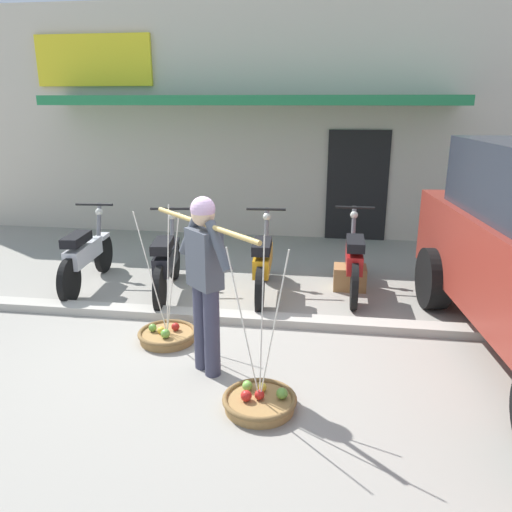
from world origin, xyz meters
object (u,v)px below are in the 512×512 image
motorcycle_nearest_shop (86,255)px  wooden_crate (350,277)px  motorcycle_second_in_row (167,262)px  motorcycle_end_of_row (354,260)px  fruit_basket_left_side (260,400)px  fruit_basket_right_side (167,334)px  motorcycle_third_in_row (263,263)px  fruit_vendor (205,275)px

motorcycle_nearest_shop → wooden_crate: bearing=7.0°
motorcycle_second_in_row → motorcycle_end_of_row: size_ratio=0.99×
motorcycle_end_of_row → motorcycle_second_in_row: bearing=-169.6°
fruit_basket_left_side → motorcycle_nearest_shop: 3.81m
fruit_basket_right_side → motorcycle_third_in_row: fruit_basket_right_side is taller
fruit_basket_right_side → motorcycle_nearest_shop: (-1.62, 1.46, 0.38)m
fruit_basket_right_side → motorcycle_third_in_row: bearing=60.1°
fruit_basket_left_side → wooden_crate: size_ratio=3.30×
fruit_vendor → wooden_crate: 2.96m
motorcycle_second_in_row → wooden_crate: motorcycle_second_in_row is taller
motorcycle_nearest_shop → fruit_basket_right_side: bearing=-42.2°
fruit_vendor → motorcycle_nearest_shop: size_ratio=0.93×
motorcycle_second_in_row → motorcycle_end_of_row: bearing=10.4°
motorcycle_third_in_row → motorcycle_nearest_shop: bearing=-179.5°
fruit_basket_right_side → motorcycle_nearest_shop: fruit_basket_right_side is taller
fruit_vendor → motorcycle_nearest_shop: (-2.20, 2.02, -0.52)m
fruit_basket_right_side → motorcycle_end_of_row: bearing=41.3°
motorcycle_second_in_row → wooden_crate: 2.50m
motorcycle_second_in_row → motorcycle_third_in_row: (1.27, 0.15, 0.00)m
fruit_vendor → wooden_crate: (1.42, 2.46, -0.82)m
fruit_vendor → fruit_basket_left_side: (0.58, -0.55, -0.90)m
motorcycle_nearest_shop → motorcycle_second_in_row: 1.21m
fruit_basket_left_side → motorcycle_second_in_row: fruit_basket_left_side is taller
fruit_vendor → motorcycle_nearest_shop: 3.03m
motorcycle_third_in_row → motorcycle_end_of_row: bearing=14.3°
fruit_basket_left_side → motorcycle_nearest_shop: (-2.78, 2.57, 0.38)m
fruit_vendor → motorcycle_second_in_row: 2.20m
motorcycle_second_in_row → fruit_vendor: bearing=-62.2°
motorcycle_second_in_row → motorcycle_third_in_row: same height
motorcycle_third_in_row → wooden_crate: size_ratio=4.14×
fruit_basket_right_side → motorcycle_second_in_row: (-0.42, 1.33, 0.38)m
fruit_basket_left_side → wooden_crate: (0.83, 3.02, 0.08)m
fruit_vendor → fruit_basket_left_side: size_ratio=1.17×
wooden_crate → motorcycle_second_in_row: bearing=-166.6°
motorcycle_second_in_row → motorcycle_end_of_row: (2.45, 0.45, 0.00)m
fruit_basket_right_side → motorcycle_end_of_row: fruit_basket_right_side is taller
fruit_basket_left_side → motorcycle_end_of_row: fruit_basket_left_side is taller
fruit_vendor → motorcycle_end_of_row: (1.45, 2.34, -0.52)m
fruit_vendor → motorcycle_third_in_row: bearing=82.5°
fruit_vendor → fruit_basket_right_side: (-0.58, 0.56, -0.90)m
motorcycle_second_in_row → fruit_basket_left_side: bearing=-57.1°
fruit_basket_right_side → motorcycle_second_in_row: 1.45m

